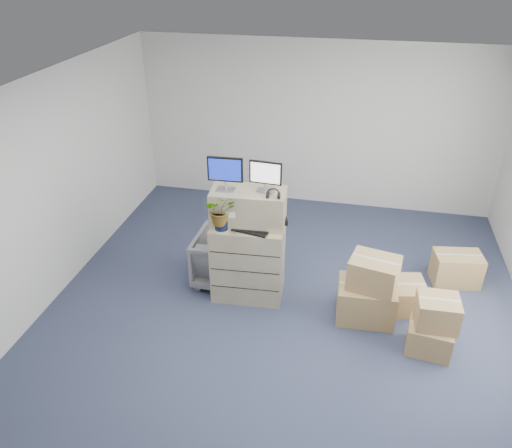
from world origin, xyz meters
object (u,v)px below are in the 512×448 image
(filing_cabinet_lower, at_px, (248,261))
(monitor_right, at_px, (266,175))
(monitor_left, at_px, (225,172))
(water_bottle, at_px, (251,215))
(potted_plant, at_px, (221,213))
(office_chair, at_px, (225,256))
(keyboard, at_px, (249,229))

(filing_cabinet_lower, distance_m, monitor_right, 1.22)
(filing_cabinet_lower, relative_size, monitor_left, 2.47)
(monitor_left, height_order, water_bottle, monitor_left)
(water_bottle, bearing_deg, potted_plant, -148.41)
(monitor_right, xyz_separation_m, office_chair, (-0.58, 0.16, -1.32))
(keyboard, bearing_deg, office_chair, 153.09)
(keyboard, height_order, potted_plant, potted_plant)
(keyboard, height_order, water_bottle, water_bottle)
(filing_cabinet_lower, bearing_deg, keyboard, -71.61)
(water_bottle, bearing_deg, keyboard, -84.31)
(water_bottle, xyz_separation_m, potted_plant, (-0.32, -0.20, 0.08))
(keyboard, distance_m, potted_plant, 0.40)
(monitor_right, bearing_deg, office_chair, 168.63)
(monitor_left, xyz_separation_m, office_chair, (-0.10, 0.22, -1.34))
(monitor_right, bearing_deg, keyboard, -128.19)
(potted_plant, bearing_deg, monitor_right, 25.78)
(office_chair, bearing_deg, filing_cabinet_lower, 150.41)
(potted_plant, bearing_deg, monitor_left, 84.87)
(potted_plant, relative_size, office_chair, 0.61)
(monitor_left, xyz_separation_m, keyboard, (0.31, -0.12, -0.68))
(monitor_right, bearing_deg, water_bottle, -161.96)
(potted_plant, height_order, office_chair, potted_plant)
(monitor_left, height_order, keyboard, monitor_left)
(keyboard, xyz_separation_m, office_chair, (-0.42, 0.34, -0.67))
(keyboard, height_order, office_chair, keyboard)
(water_bottle, distance_m, potted_plant, 0.38)
(filing_cabinet_lower, distance_m, keyboard, 0.55)
(keyboard, xyz_separation_m, water_bottle, (-0.01, 0.13, 0.13))
(potted_plant, bearing_deg, water_bottle, 31.59)
(water_bottle, distance_m, office_chair, 0.92)
(monitor_left, xyz_separation_m, monitor_right, (0.47, 0.05, -0.02))
(monitor_left, distance_m, office_chair, 1.37)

